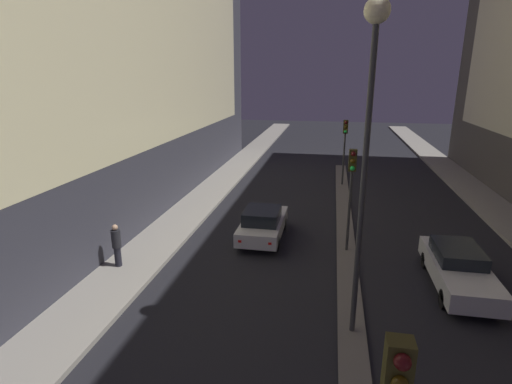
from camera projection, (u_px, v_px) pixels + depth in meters
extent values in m
cube|color=#66605B|center=(345.00, 238.00, 18.88)|extent=(0.82, 31.15, 0.12)
cube|color=#3D3814|center=(397.00, 373.00, 4.70)|extent=(0.32, 0.28, 0.90)
sphere|color=#4C0F0F|center=(403.00, 362.00, 4.44)|extent=(0.20, 0.20, 0.20)
sphere|color=#4C380A|center=(400.00, 384.00, 4.53)|extent=(0.20, 0.20, 0.20)
cylinder|color=#383838|center=(349.00, 211.00, 16.93)|extent=(0.12, 0.12, 3.54)
cube|color=#3D3814|center=(353.00, 160.00, 16.30)|extent=(0.32, 0.28, 0.90)
sphere|color=#4C0F0F|center=(353.00, 154.00, 16.05)|extent=(0.20, 0.20, 0.20)
sphere|color=#4C380A|center=(353.00, 161.00, 16.13)|extent=(0.20, 0.20, 0.20)
sphere|color=#1EEA4C|center=(352.00, 168.00, 16.22)|extent=(0.20, 0.20, 0.20)
cylinder|color=#383838|center=(344.00, 159.00, 27.29)|extent=(0.12, 0.12, 3.54)
cube|color=#3D3814|center=(346.00, 127.00, 26.66)|extent=(0.32, 0.28, 0.90)
sphere|color=#4C0F0F|center=(346.00, 123.00, 26.41)|extent=(0.20, 0.20, 0.20)
sphere|color=#4C380A|center=(346.00, 127.00, 26.49)|extent=(0.20, 0.20, 0.20)
sphere|color=#1EEA4C|center=(345.00, 132.00, 26.58)|extent=(0.20, 0.20, 0.20)
cylinder|color=#383838|center=(363.00, 192.00, 10.74)|extent=(0.16, 0.16, 8.63)
sphere|color=#F9EAB2|center=(377.00, 10.00, 9.46)|extent=(0.64, 0.64, 0.64)
cube|color=silver|center=(263.00, 225.00, 18.83)|extent=(1.85, 4.21, 0.63)
cube|color=black|center=(262.00, 215.00, 18.36)|extent=(1.58, 1.90, 0.58)
cube|color=red|center=(240.00, 241.00, 16.95)|extent=(0.14, 0.04, 0.10)
cube|color=red|center=(270.00, 244.00, 16.72)|extent=(0.14, 0.04, 0.10)
cylinder|color=black|center=(252.00, 221.00, 20.29)|extent=(0.22, 0.64, 0.64)
cylinder|color=black|center=(284.00, 223.00, 20.00)|extent=(0.22, 0.64, 0.64)
cylinder|color=black|center=(240.00, 241.00, 17.83)|extent=(0.22, 0.64, 0.64)
cylinder|color=black|center=(276.00, 244.00, 17.54)|extent=(0.22, 0.64, 0.64)
cube|color=silver|center=(458.00, 271.00, 14.39)|extent=(1.80, 4.74, 0.68)
cube|color=black|center=(458.00, 253.00, 14.56)|extent=(1.53, 2.13, 0.47)
cube|color=red|center=(426.00, 243.00, 16.72)|extent=(0.14, 0.04, 0.10)
cube|color=red|center=(458.00, 245.00, 16.50)|extent=(0.14, 0.04, 0.10)
cylinder|color=black|center=(425.00, 260.00, 16.01)|extent=(0.22, 0.64, 0.64)
cylinder|color=black|center=(468.00, 263.00, 15.73)|extent=(0.22, 0.64, 0.64)
cylinder|color=black|center=(444.00, 299.00, 13.24)|extent=(0.22, 0.64, 0.64)
cylinder|color=black|center=(496.00, 304.00, 12.96)|extent=(0.22, 0.64, 0.64)
cylinder|color=black|center=(118.00, 256.00, 15.76)|extent=(0.27, 0.27, 0.80)
cylinder|color=#232328|center=(116.00, 239.00, 15.55)|extent=(0.36, 0.36, 0.71)
sphere|color=tan|center=(115.00, 227.00, 15.41)|extent=(0.23, 0.23, 0.23)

